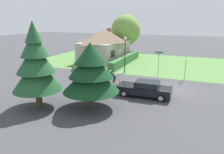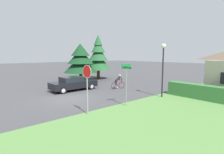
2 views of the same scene
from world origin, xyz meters
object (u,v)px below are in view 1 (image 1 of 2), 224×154
(cottage_house, at_px, (104,45))
(conifer_tall_far, at_px, (36,64))
(street_name_sign, at_px, (159,60))
(conifer_tall_near, at_px, (91,71))
(stop_sign, at_px, (186,61))
(deciduous_tree_right, at_px, (126,30))
(sedan_left_lane, at_px, (145,89))
(cyclist, at_px, (112,78))
(street_lamp, at_px, (125,47))

(cottage_house, height_order, conifer_tall_far, conifer_tall_far)
(street_name_sign, bearing_deg, conifer_tall_near, 165.00)
(stop_sign, bearing_deg, cottage_house, -122.99)
(stop_sign, distance_m, conifer_tall_far, 15.52)
(deciduous_tree_right, bearing_deg, street_name_sign, -146.41)
(sedan_left_lane, xyz_separation_m, conifer_tall_far, (-5.22, 6.86, 2.61))
(stop_sign, height_order, deciduous_tree_right, deciduous_tree_right)
(conifer_tall_far, bearing_deg, conifer_tall_near, -69.94)
(cyclist, relative_size, street_lamp, 0.37)
(conifer_tall_near, xyz_separation_m, conifer_tall_far, (-1.36, 3.74, 0.46))
(cottage_house, bearing_deg, conifer_tall_far, -166.61)
(cyclist, xyz_separation_m, conifer_tall_near, (-6.11, -0.77, 2.13))
(conifer_tall_near, bearing_deg, street_lamp, 5.89)
(conifer_tall_near, relative_size, deciduous_tree_right, 0.69)
(deciduous_tree_right, bearing_deg, conifer_tall_far, -176.74)
(street_name_sign, height_order, conifer_tall_far, conifer_tall_far)
(sedan_left_lane, xyz_separation_m, street_name_sign, (7.14, 0.18, 1.30))
(stop_sign, bearing_deg, conifer_tall_near, -33.48)
(sedan_left_lane, bearing_deg, conifer_tall_near, 50.05)
(sedan_left_lane, relative_size, cyclist, 2.74)
(stop_sign, distance_m, street_name_sign, 2.96)
(street_lamp, xyz_separation_m, deciduous_tree_right, (12.05, 3.99, 1.26))
(conifer_tall_far, bearing_deg, cyclist, -21.63)
(street_name_sign, xyz_separation_m, conifer_tall_far, (-12.36, 6.68, 1.32))
(sedan_left_lane, distance_m, street_lamp, 8.80)
(street_lamp, xyz_separation_m, conifer_tall_near, (-11.12, -1.15, -0.39))
(cottage_house, relative_size, conifer_tall_far, 1.50)
(stop_sign, distance_m, deciduous_tree_right, 16.78)
(conifer_tall_near, bearing_deg, cyclist, 7.20)
(cottage_house, height_order, street_lamp, cottage_house)
(stop_sign, relative_size, street_name_sign, 1.01)
(conifer_tall_near, relative_size, conifer_tall_far, 0.77)
(street_name_sign, distance_m, conifer_tall_near, 11.42)
(stop_sign, height_order, conifer_tall_far, conifer_tall_far)
(cottage_house, distance_m, stop_sign, 14.26)
(cottage_house, distance_m, sedan_left_lane, 16.89)
(street_name_sign, height_order, conifer_tall_near, conifer_tall_near)
(cyclist, bearing_deg, stop_sign, -139.34)
(deciduous_tree_right, bearing_deg, sedan_left_lane, -156.84)
(cyclist, relative_size, stop_sign, 0.57)
(stop_sign, distance_m, street_lamp, 7.14)
(cottage_house, relative_size, street_name_sign, 3.32)
(deciduous_tree_right, bearing_deg, cottage_house, 164.87)
(cyclist, bearing_deg, conifer_tall_near, 103.03)
(cottage_house, relative_size, sedan_left_lane, 2.09)
(cottage_house, xyz_separation_m, sedan_left_lane, (-13.64, -9.79, -1.87))
(sedan_left_lane, relative_size, street_lamp, 1.02)
(sedan_left_lane, relative_size, stop_sign, 1.57)
(cottage_house, height_order, street_name_sign, cottage_house)
(cyclist, bearing_deg, deciduous_tree_right, -69.83)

